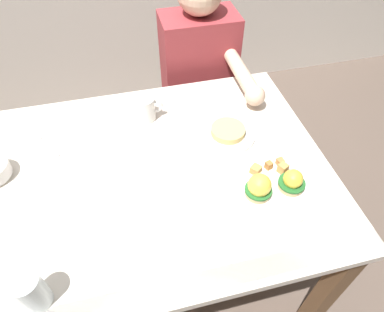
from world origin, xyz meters
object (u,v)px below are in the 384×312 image
(diner_person, at_px, (201,78))
(fork, at_px, (44,144))
(dining_table, at_px, (152,191))
(side_plate, at_px, (228,133))
(coffee_mug, at_px, (145,108))
(water_glass_near, at_px, (32,292))
(eggs_benedict_plate, at_px, (273,186))

(diner_person, bearing_deg, fork, -150.47)
(dining_table, xyz_separation_m, side_plate, (0.31, 0.10, 0.12))
(dining_table, height_order, coffee_mug, coffee_mug)
(dining_table, height_order, fork, fork)
(fork, xyz_separation_m, water_glass_near, (0.01, -0.56, 0.05))
(dining_table, relative_size, diner_person, 1.05)
(eggs_benedict_plate, bearing_deg, diner_person, 91.92)
(dining_table, relative_size, coffee_mug, 10.78)
(water_glass_near, relative_size, diner_person, 0.10)
(fork, xyz_separation_m, side_plate, (0.65, -0.11, 0.01))
(coffee_mug, bearing_deg, side_plate, -31.28)
(eggs_benedict_plate, distance_m, coffee_mug, 0.55)
(fork, bearing_deg, dining_table, -31.86)
(fork, xyz_separation_m, diner_person, (0.68, 0.39, -0.09))
(dining_table, xyz_separation_m, fork, (-0.34, 0.21, 0.11))
(eggs_benedict_plate, height_order, side_plate, eggs_benedict_plate)
(eggs_benedict_plate, bearing_deg, fork, 151.43)
(dining_table, xyz_separation_m, coffee_mug, (0.03, 0.27, 0.16))
(dining_table, distance_m, water_glass_near, 0.50)
(water_glass_near, bearing_deg, dining_table, 46.31)
(eggs_benedict_plate, bearing_deg, dining_table, 154.77)
(fork, bearing_deg, water_glass_near, -88.59)
(dining_table, bearing_deg, diner_person, 60.70)
(dining_table, bearing_deg, fork, 148.14)
(fork, bearing_deg, side_plate, -9.66)
(eggs_benedict_plate, xyz_separation_m, fork, (-0.71, 0.39, -0.02))
(water_glass_near, distance_m, diner_person, 1.17)
(dining_table, bearing_deg, eggs_benedict_plate, -25.23)
(fork, distance_m, diner_person, 0.79)
(dining_table, bearing_deg, water_glass_near, -133.69)
(diner_person, bearing_deg, coffee_mug, -132.81)
(eggs_benedict_plate, height_order, fork, eggs_benedict_plate)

